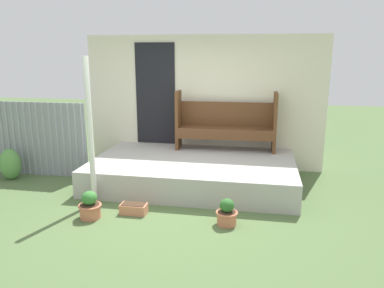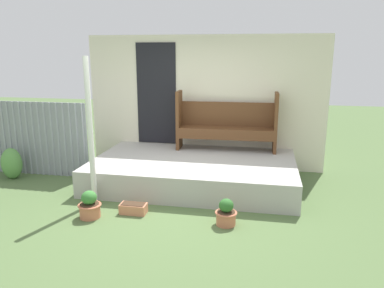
{
  "view_description": "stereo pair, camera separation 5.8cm",
  "coord_description": "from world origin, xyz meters",
  "views": [
    {
      "loc": [
        1.29,
        -5.14,
        2.28
      ],
      "look_at": [
        0.28,
        0.37,
        0.9
      ],
      "focal_mm": 35.0,
      "sensor_mm": 36.0,
      "label": 1
    },
    {
      "loc": [
        1.35,
        -5.13,
        2.28
      ],
      "look_at": [
        0.28,
        0.37,
        0.9
      ],
      "focal_mm": 35.0,
      "sensor_mm": 36.0,
      "label": 2
    }
  ],
  "objects": [
    {
      "name": "support_post",
      "position": [
        -1.16,
        -0.1,
        1.11
      ],
      "size": [
        0.08,
        0.08,
        2.23
      ],
      "color": "white",
      "rests_on": "ground_plane"
    },
    {
      "name": "flower_pot_left",
      "position": [
        -1.0,
        -0.59,
        0.17
      ],
      "size": [
        0.33,
        0.33,
        0.4
      ],
      "color": "#C67251",
      "rests_on": "ground_plane"
    },
    {
      "name": "house_wall",
      "position": [
        0.14,
        2.15,
        1.31
      ],
      "size": [
        4.7,
        0.08,
        2.6
      ],
      "color": "beige",
      "rests_on": "ground_plane"
    },
    {
      "name": "planter_box_rect",
      "position": [
        -0.44,
        -0.35,
        0.07
      ],
      "size": [
        0.38,
        0.2,
        0.15
      ],
      "color": "tan",
      "rests_on": "ground_plane"
    },
    {
      "name": "bench",
      "position": [
        0.66,
        1.85,
        0.98
      ],
      "size": [
        1.89,
        0.45,
        1.12
      ],
      "rotation": [
        0.0,
        0.0,
        0.03
      ],
      "color": "brown",
      "rests_on": "porch_slab"
    },
    {
      "name": "shrub_by_fence",
      "position": [
        -3.14,
        0.69,
        0.29
      ],
      "size": [
        0.38,
        0.34,
        0.58
      ],
      "color": "#599347",
      "rests_on": "ground_plane"
    },
    {
      "name": "ground_plane",
      "position": [
        0.0,
        0.0,
        0.0
      ],
      "size": [
        24.0,
        24.0,
        0.0
      ],
      "primitive_type": "plane",
      "color": "#516B3D"
    },
    {
      "name": "fence_corrugated",
      "position": [
        -3.1,
        1.02,
        0.69
      ],
      "size": [
        2.63,
        0.05,
        1.39
      ],
      "color": "gray",
      "rests_on": "ground_plane"
    },
    {
      "name": "porch_slab",
      "position": [
        0.18,
        1.06,
        0.22
      ],
      "size": [
        3.5,
        2.12,
        0.45
      ],
      "color": "#B2AFA8",
      "rests_on": "ground_plane"
    },
    {
      "name": "flower_pot_middle",
      "position": [
        0.91,
        -0.46,
        0.16
      ],
      "size": [
        0.3,
        0.3,
        0.37
      ],
      "color": "#C67251",
      "rests_on": "ground_plane"
    }
  ]
}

